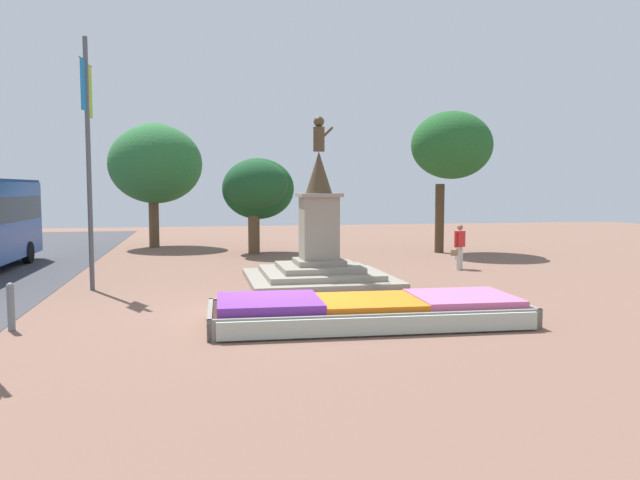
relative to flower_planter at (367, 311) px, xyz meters
The scene contains 9 objects.
ground_plane 2.53m from the flower_planter, 143.87° to the left, with size 71.09×71.09×0.00m, color brown.
flower_planter is the anchor object (origin of this frame).
statue_monument 6.69m from the flower_planter, 88.15° to the left, with size 4.70×4.70×5.39m.
banner_pole 9.93m from the flower_planter, 138.17° to the left, with size 0.22×0.99×7.47m.
pedestrian_with_handbag 10.54m from the flower_planter, 54.96° to the left, with size 0.68×0.43×1.69m.
kerb_bollard_mid_b 7.74m from the flower_planter, behind, with size 0.17×0.17×1.05m.
park_tree_far_left 16.93m from the flower_planter, 60.43° to the left, with size 4.15×4.49×6.58m.
park_tree_behind_statue 15.99m from the flower_planter, 93.33° to the left, with size 3.39×4.07×4.47m.
park_tree_mid_canopy 21.42m from the flower_planter, 105.93° to the left, with size 4.76×4.84×6.47m.
Camera 1 is at (-1.73, -14.91, 3.07)m, focal length 35.00 mm.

